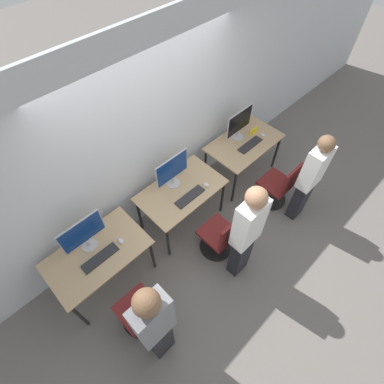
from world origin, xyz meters
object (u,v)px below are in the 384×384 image
monitor_left (83,234)px  monitor_center (172,170)px  office_chair_left (141,314)px  person_right (310,177)px  office_chair_right (278,187)px  keyboard_left (100,258)px  person_center (246,232)px  person_left (155,325)px  monitor_right (239,123)px  keyboard_right (250,145)px  mouse_left (121,241)px  mouse_right (263,135)px  mouse_center (206,185)px  keyboard_center (190,197)px  office_chair_center (220,237)px

monitor_left → monitor_center: bearing=0.3°
office_chair_left → person_right: bearing=-7.7°
monitor_left → office_chair_right: 2.89m
keyboard_left → person_center: 1.71m
person_left → monitor_right: size_ratio=3.32×
monitor_center → monitor_right: same height
monitor_right → keyboard_right: monitor_right is taller
monitor_right → mouse_left: bearing=-174.6°
person_right → keyboard_right: bearing=88.4°
person_center → keyboard_right: (1.37, 1.01, -0.23)m
person_center → monitor_right: bearing=42.9°
monitor_left → monitor_right: bearing=0.1°
office_chair_left → monitor_left: bearing=88.8°
monitor_center → mouse_right: (1.67, -0.26, -0.26)m
monitor_left → mouse_center: monitor_left is taller
office_chair_right → person_left: bearing=-172.2°
person_left → monitor_right: bearing=25.3°
mouse_left → monitor_left: bearing=143.3°
keyboard_left → monitor_center: size_ratio=0.85×
monitor_left → person_center: (1.35, -1.26, -0.04)m
keyboard_center → monitor_right: size_ratio=0.85×
mouse_center → keyboard_left: bearing=176.4°
person_center → person_left: bearing=-178.6°
monitor_right → mouse_right: bearing=-39.4°
keyboard_right → office_chair_center: bearing=-154.4°
keyboard_center → mouse_left: bearing=174.5°
monitor_left → monitor_center: same height
keyboard_left → mouse_right: (3.03, -0.02, 0.01)m
mouse_center → keyboard_right: mouse_center is taller
mouse_right → office_chair_right: 0.87m
office_chair_center → office_chair_left: bearing=-178.6°
mouse_left → keyboard_right: 2.42m
monitor_center → keyboard_right: monitor_center is taller
keyboard_center → person_center: bearing=-90.5°
keyboard_right → mouse_right: 0.31m
office_chair_left → monitor_center: monitor_center is taller
keyboard_center → mouse_right: bearing=2.4°
person_left → keyboard_left: bearing=88.0°
office_chair_left → person_left: size_ratio=0.49×
monitor_left → person_left: person_left is taller
person_center → office_chair_right: (1.31, 0.33, -0.62)m
monitor_left → mouse_right: bearing=-4.8°
person_left → keyboard_right: (2.75, 1.04, -0.23)m
keyboard_center → person_right: (1.33, -0.97, 0.12)m
mouse_left → person_left: size_ratio=0.05×
person_left → keyboard_center: person_left is taller
monitor_right → keyboard_right: 0.37m
mouse_left → keyboard_center: size_ratio=0.20×
mouse_left → office_chair_left: office_chair_left is taller
office_chair_center → monitor_right: size_ratio=1.64×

